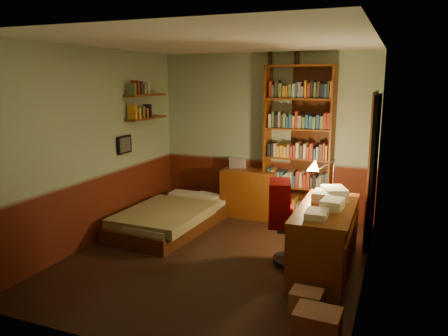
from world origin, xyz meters
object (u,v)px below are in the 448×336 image
at_px(desk, 325,240).
at_px(dresser, 250,193).
at_px(bookshelf, 299,145).
at_px(bed, 171,210).
at_px(cardboard_box_b, 306,301).
at_px(mini_stereo, 237,162).
at_px(office_chair, 296,226).
at_px(desk_lamp, 334,169).
at_px(cardboard_box_a, 317,326).

bearing_deg(desk, dresser, 130.60).
distance_m(dresser, bookshelf, 1.11).
height_order(bed, cardboard_box_b, bed).
relative_size(bed, mini_stereo, 7.03).
relative_size(dresser, office_chair, 0.94).
relative_size(bookshelf, office_chair, 2.58).
relative_size(bed, bookshelf, 0.80).
distance_m(office_chair, cardboard_box_b, 1.20).
xyz_separation_m(mini_stereo, desk, (1.74, -1.80, -0.45)).
height_order(bed, bookshelf, bookshelf).
bearing_deg(desk_lamp, dresser, 130.27).
bearing_deg(cardboard_box_b, bookshelf, 104.78).
bearing_deg(bookshelf, bed, -143.13).
xyz_separation_m(dresser, cardboard_box_b, (1.47, -2.62, -0.28)).
xyz_separation_m(desk, cardboard_box_b, (-0.01, -0.94, -0.29)).
relative_size(bed, desk, 1.32).
bearing_deg(bed, cardboard_box_b, -30.06).
bearing_deg(office_chair, dresser, 110.07).
relative_size(dresser, mini_stereo, 3.17).
bearing_deg(cardboard_box_b, desk_lamp, 91.01).
relative_size(mini_stereo, desk, 0.19).
bearing_deg(dresser, bookshelf, 4.86).
distance_m(desk_lamp, office_chair, 0.92).
bearing_deg(dresser, cardboard_box_b, -62.30).
relative_size(bookshelf, desk, 1.64).
height_order(bed, desk_lamp, desk_lamp).
bearing_deg(bed, desk_lamp, 5.58).
relative_size(bed, desk_lamp, 3.27).
xyz_separation_m(bed, cardboard_box_a, (2.54, -2.08, -0.14)).
bearing_deg(dresser, office_chair, -55.92).
bearing_deg(desk_lamp, cardboard_box_b, -105.22).
xyz_separation_m(bookshelf, desk_lamp, (0.68, -1.04, -0.12)).
relative_size(dresser, desk, 0.59).
bearing_deg(bookshelf, cardboard_box_a, -70.56).
bearing_deg(cardboard_box_a, mini_stereo, 120.86).
bearing_deg(bed, mini_stereo, 65.25).
relative_size(dresser, desk_lamp, 1.47).
xyz_separation_m(bookshelf, desk, (0.72, -1.76, -0.81)).
bearing_deg(cardboard_box_b, office_chair, 108.64).
distance_m(dresser, cardboard_box_b, 3.02).
xyz_separation_m(desk, desk_lamp, (-0.04, 0.72, 0.69)).
bearing_deg(bookshelf, cardboard_box_b, -71.64).
bearing_deg(mini_stereo, bookshelf, -24.33).
bearing_deg(cardboard_box_a, bed, 140.67).
distance_m(dresser, desk, 2.24).
bearing_deg(dresser, mini_stereo, 152.76).
xyz_separation_m(desk_lamp, cardboard_box_b, (0.03, -1.67, -0.98)).
bearing_deg(desk_lamp, mini_stereo, 131.39).
bearing_deg(dresser, bed, -133.34).
bearing_deg(mini_stereo, desk, -68.12).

